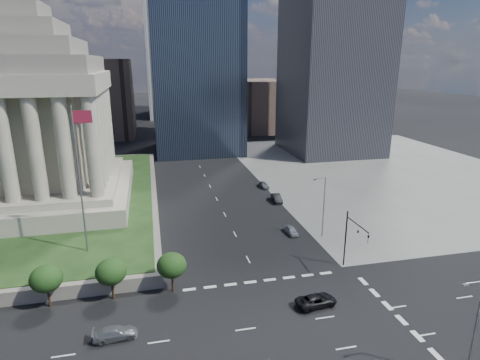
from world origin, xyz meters
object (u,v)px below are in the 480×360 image
object	(u,v)px
traffic_signal_ne	(353,236)
street_lamp_south	(474,324)
parked_sedan_near	(291,230)
street_lamp_north	(323,204)
suv_grey	(115,333)
parked_sedan_mid	(277,198)
flagpole	(80,173)
war_memorial	(22,96)
pickup_truck	(316,301)
parked_sedan_far	(264,185)

from	to	relation	value
traffic_signal_ne	street_lamp_south	distance (m)	19.72
parked_sedan_near	street_lamp_north	bearing A→B (deg)	-28.57
street_lamp_south	parked_sedan_near	world-z (taller)	street_lamp_south
suv_grey	parked_sedan_mid	xyz separation A→B (m)	(28.77, 36.12, 0.09)
flagpole	parked_sedan_mid	world-z (taller)	flagpole
street_lamp_south	parked_sedan_mid	xyz separation A→B (m)	(-1.83, 48.63, -4.92)
suv_grey	flagpole	bearing A→B (deg)	10.18
war_memorial	traffic_signal_ne	world-z (taller)	war_memorial
suv_grey	pickup_truck	bearing A→B (deg)	-92.32
street_lamp_south	street_lamp_north	xyz separation A→B (m)	(0.00, 31.00, 0.00)
street_lamp_north	suv_grey	bearing A→B (deg)	-148.86
parked_sedan_near	traffic_signal_ne	bearing A→B (deg)	-78.56
flagpole	pickup_truck	world-z (taller)	flagpole
flagpole	traffic_signal_ne	xyz separation A→B (m)	(34.33, -10.30, -7.86)
street_lamp_north	flagpole	bearing A→B (deg)	-178.37
suv_grey	parked_sedan_near	bearing A→B (deg)	-56.42
flagpole	parked_sedan_far	xyz separation A→B (m)	(33.33, 28.14, -12.45)
traffic_signal_ne	parked_sedan_near	distance (m)	14.56
street_lamp_north	parked_sedan_far	bearing A→B (deg)	93.85
suv_grey	street_lamp_north	bearing A→B (deg)	-63.30
war_memorial	pickup_truck	world-z (taller)	war_memorial
war_memorial	parked_sedan_mid	world-z (taller)	war_memorial
parked_sedan_near	pickup_truck	bearing A→B (deg)	-104.82
traffic_signal_ne	parked_sedan_mid	xyz separation A→B (m)	(-1.00, 28.93, -4.51)
traffic_signal_ne	suv_grey	size ratio (longest dim) A/B	1.78
traffic_signal_ne	suv_grey	world-z (taller)	traffic_signal_ne
flagpole	parked_sedan_mid	xyz separation A→B (m)	(33.33, 18.63, -12.37)
street_lamp_north	traffic_signal_ne	bearing A→B (deg)	-94.19
parked_sedan_far	pickup_truck	bearing A→B (deg)	-104.15
street_lamp_south	suv_grey	distance (m)	33.43
street_lamp_north	pickup_truck	size ratio (longest dim) A/B	2.06
war_memorial	flagpole	distance (m)	28.16
street_lamp_south	street_lamp_north	world-z (taller)	same
war_memorial	flagpole	size ratio (longest dim) A/B	1.95
pickup_truck	parked_sedan_mid	xyz separation A→B (m)	(6.54, 35.29, 0.07)
parked_sedan_near	suv_grey	bearing A→B (deg)	-145.23
street_lamp_south	parked_sedan_mid	size ratio (longest dim) A/B	2.23
parked_sedan_near	parked_sedan_far	distance (m)	25.21
flagpole	street_lamp_south	distance (m)	46.81
war_memorial	suv_grey	distance (m)	49.31
suv_grey	parked_sedan_near	size ratio (longest dim) A/B	1.24
war_memorial	suv_grey	size ratio (longest dim) A/B	8.66
parked_sedan_mid	parked_sedan_far	xyz separation A→B (m)	(0.00, 9.51, -0.07)
street_lamp_north	parked_sedan_near	bearing A→B (deg)	154.67
flagpole	street_lamp_north	distance (m)	35.95
street_lamp_south	flagpole	bearing A→B (deg)	139.53
street_lamp_north	parked_sedan_near	world-z (taller)	street_lamp_north
war_memorial	traffic_signal_ne	bearing A→B (deg)	-36.42
parked_sedan_near	street_lamp_south	bearing A→B (deg)	-85.78
street_lamp_south	pickup_truck	distance (m)	16.51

